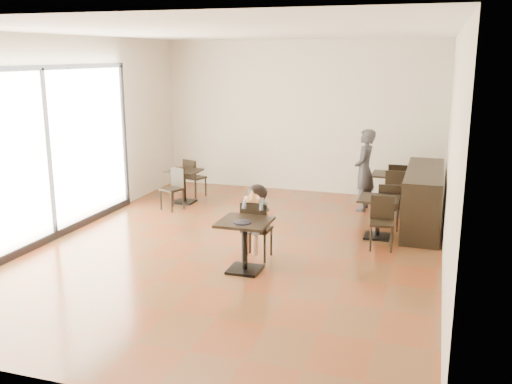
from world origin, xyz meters
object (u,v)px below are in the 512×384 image
at_px(child_table, 245,246).
at_px(chair_back_a, 398,183).
at_px(cafe_table_mid, 378,218).
at_px(cafe_table_back, 389,191).
at_px(adult_patron, 364,170).
at_px(chair_mid_a, 388,206).
at_px(child, 257,222).
at_px(chair_mid_b, 382,224).
at_px(chair_left_a, 195,178).
at_px(chair_left_b, 172,189).
at_px(cafe_table_left, 184,186).
at_px(chair_back_b, 394,194).
at_px(child_chair, 257,229).

bearing_deg(child_table, chair_back_a, 68.83).
relative_size(cafe_table_mid, cafe_table_back, 0.99).
distance_m(child_table, adult_patron, 3.89).
distance_m(child_table, chair_mid_a, 3.10).
relative_size(child, chair_mid_b, 1.36).
bearing_deg(chair_mid_a, chair_left_a, -21.25).
bearing_deg(child_table, chair_left_b, 132.25).
bearing_deg(chair_mid_a, adult_patron, -69.04).
height_order(cafe_table_left, chair_mid_a, chair_mid_a).
distance_m(child, chair_mid_a, 2.66).
bearing_deg(chair_left_a, adult_patron, -158.43).
bearing_deg(cafe_table_mid, chair_back_a, 86.75).
relative_size(adult_patron, cafe_table_left, 2.34).
bearing_deg(chair_left_a, chair_mid_b, 173.00).
xyz_separation_m(chair_mid_b, chair_back_b, (0.02, 1.95, 0.00)).
bearing_deg(chair_left_a, cafe_table_mid, 178.79).
xyz_separation_m(child_chair, chair_back_a, (1.70, 3.84, -0.03)).
distance_m(child_chair, cafe_table_back, 3.79).
height_order(cafe_table_back, chair_left_a, chair_left_a).
relative_size(chair_mid_a, chair_left_b, 1.01).
bearing_deg(chair_left_a, cafe_table_left, 111.52).
distance_m(cafe_table_mid, cafe_table_back, 1.95).
distance_m(child_table, chair_back_a, 4.71).
relative_size(cafe_table_left, chair_back_b, 0.81).
xyz_separation_m(cafe_table_back, chair_back_a, (0.14, 0.39, 0.07)).
distance_m(child_table, chair_left_b, 3.51).
bearing_deg(cafe_table_back, chair_left_b, -160.31).
distance_m(child_chair, cafe_table_mid, 2.17).
xyz_separation_m(cafe_table_back, chair_left_a, (-3.92, -0.30, 0.06)).
xyz_separation_m(cafe_table_back, chair_back_b, (0.14, -0.55, 0.07)).
xyz_separation_m(chair_left_a, chair_back_a, (4.06, 0.69, 0.01)).
bearing_deg(chair_mid_b, cafe_table_left, 151.76).
bearing_deg(chair_left_a, cafe_table_back, -154.06).
relative_size(adult_patron, chair_back_b, 1.90).
bearing_deg(chair_mid_b, child_table, -144.30).
distance_m(child_table, cafe_table_back, 4.29).
bearing_deg(child, cafe_table_mid, 43.77).
bearing_deg(chair_mid_a, cafe_table_mid, 72.29).
height_order(child_chair, child, child).
distance_m(child_table, cafe_table_mid, 2.58).
relative_size(child, chair_back_b, 1.34).
xyz_separation_m(child_chair, cafe_table_mid, (1.57, 1.50, -0.10)).
distance_m(adult_patron, cafe_table_left, 3.55).
xyz_separation_m(cafe_table_left, chair_mid_a, (4.04, -0.54, 0.07)).
xyz_separation_m(child, chair_left_b, (-2.36, 2.05, -0.15)).
xyz_separation_m(adult_patron, cafe_table_mid, (0.45, -1.65, -0.44)).
bearing_deg(child_table, cafe_table_left, 126.85).
xyz_separation_m(cafe_table_back, chair_mid_a, (0.12, -1.40, 0.06)).
xyz_separation_m(child, chair_mid_b, (1.68, 0.95, -0.14)).
bearing_deg(chair_mid_a, chair_mid_b, 83.92).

